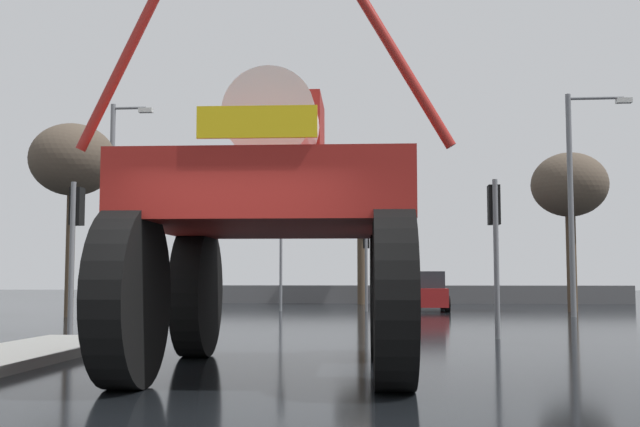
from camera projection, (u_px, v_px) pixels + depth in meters
ground_plane at (335, 318)px, 24.81m from camera, size 120.00×120.00×0.00m
oversize_sprayer at (278, 221)px, 10.69m from camera, size 4.33×5.82×4.81m
sedan_ahead at (423, 292)px, 30.47m from camera, size 1.90×4.11×1.52m
traffic_signal_near_left at (76, 224)px, 17.18m from camera, size 0.24×0.54×3.36m
traffic_signal_near_right at (495, 223)px, 16.43m from camera, size 0.24×0.54×3.32m
traffic_signal_far_left at (366, 247)px, 29.98m from camera, size 0.24×0.55×3.35m
traffic_signal_far_right at (282, 234)px, 30.28m from camera, size 0.24×0.55×4.06m
streetlight_far_left at (114, 197)px, 28.14m from camera, size 1.55×0.24×7.59m
streetlight_far_right at (576, 190)px, 25.57m from camera, size 2.14×0.24×7.34m
bare_tree_left at (73, 161)px, 25.61m from camera, size 2.79×2.79×6.33m
bare_tree_right at (570, 187)px, 29.55m from camera, size 2.87×2.87×6.02m
bare_tree_far_center at (361, 198)px, 38.07m from camera, size 2.81×2.81×6.48m
roadside_barrier at (353, 294)px, 39.10m from camera, size 27.47×0.24×0.90m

